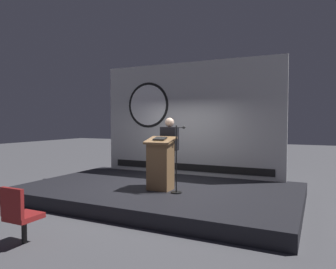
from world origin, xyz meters
name	(u,v)px	position (x,y,z in m)	size (l,w,h in m)	color
ground_plane	(159,198)	(0.00, 0.00, 0.00)	(40.00, 40.00, 0.00)	#4C4C51
stage_platform	(159,192)	(0.00, 0.00, 0.15)	(6.40, 4.00, 0.30)	black
banner_display	(187,119)	(-0.04, 1.85, 1.93)	(5.44, 0.12, 3.27)	silver
podium	(160,164)	(0.20, -0.32, 0.89)	(0.64, 0.50, 1.21)	olive
speaker_person	(169,151)	(0.20, 0.16, 1.14)	(0.40, 0.26, 1.64)	black
microphone_stand	(177,169)	(0.66, -0.41, 0.82)	(0.24, 0.57, 1.47)	black
audience_chair_left	(19,213)	(-0.59, -3.42, 0.49)	(0.44, 0.45, 0.89)	black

